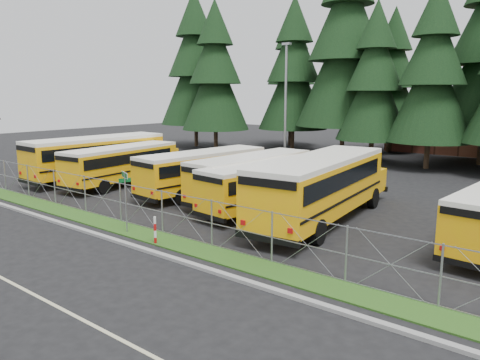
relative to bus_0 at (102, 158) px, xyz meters
name	(u,v)px	position (x,y,z in m)	size (l,w,h in m)	color
ground	(194,232)	(14.51, -5.38, -1.57)	(120.00, 120.00, 0.00)	black
curb	(141,248)	(14.51, -8.48, -1.51)	(50.00, 0.25, 0.12)	gray
grass_verge	(166,241)	(14.51, -7.08, -1.54)	(50.00, 1.40, 0.06)	#204313
road_lane_line	(22,289)	(14.51, -13.38, -1.56)	(50.00, 0.12, 0.01)	beige
chainlink_fence	(178,216)	(14.51, -6.38, -0.57)	(44.00, 0.10, 2.00)	#94969C
bus_0	(102,158)	(0.00, 0.00, 0.00)	(2.83, 11.98, 3.14)	#FCB607
bus_1	(126,165)	(2.97, -0.20, -0.23)	(2.42, 10.25, 2.69)	#FCB607
bus_3	(207,173)	(9.46, 1.04, -0.21)	(2.45, 10.37, 2.72)	#FCB607
bus_4	(255,178)	(12.85, 1.47, -0.22)	(2.44, 10.34, 2.71)	#FCB607
bus_5	(272,186)	(14.92, 0.25, -0.26)	(2.36, 10.00, 2.62)	#FCB607
bus_6	(323,189)	(18.16, -0.01, 0.05)	(2.93, 12.40, 3.25)	#FCB607
street_sign	(125,189)	(12.20, -7.35, 0.46)	(0.79, 0.52, 2.81)	#94969C
striped_bollard	(155,231)	(14.44, -7.64, -0.97)	(0.11, 0.11, 1.20)	#B20C0C
light_standard	(286,102)	(8.08, 11.94, 3.93)	(0.70, 0.35, 10.14)	#94969C
conifer_0	(195,69)	(-9.67, 19.96, 7.35)	(8.07, 8.07, 17.85)	black
conifer_1	(215,76)	(-4.77, 17.94, 6.38)	(7.19, 7.19, 15.90)	black
conifer_2	(294,75)	(1.67, 23.22, 6.59)	(7.38, 7.38, 16.31)	black
conifer_3	(346,50)	(7.92, 22.58, 8.72)	(9.30, 9.30, 20.57)	black
conifer_4	(374,83)	(12.00, 20.17, 5.55)	(6.44, 6.44, 14.23)	black
conifer_5	(433,76)	(16.99, 19.95, 6.03)	(6.88, 6.88, 15.21)	black
conifer_10	(291,78)	(-1.42, 27.61, 6.39)	(7.20, 7.20, 15.93)	black
conifer_11	(392,81)	(10.28, 28.87, 5.93)	(6.78, 6.78, 14.99)	black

